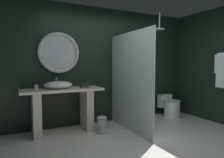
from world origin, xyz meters
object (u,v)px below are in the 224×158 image
(round_wall_mirror, at_px, (59,53))
(rain_shower_head, at_px, (159,28))
(tissue_box, at_px, (84,86))
(toilet, at_px, (170,107))
(waste_bin, at_px, (102,125))
(vessel_sink, at_px, (58,85))
(tumbler_cup, at_px, (36,87))

(round_wall_mirror, height_order, rain_shower_head, rain_shower_head)
(round_wall_mirror, bearing_deg, tissue_box, -33.93)
(rain_shower_head, bearing_deg, round_wall_mirror, 167.23)
(toilet, xyz_separation_m, waste_bin, (-2.04, -0.35, -0.08))
(rain_shower_head, distance_m, waste_bin, 2.50)
(vessel_sink, xyz_separation_m, toilet, (2.77, -0.10, -0.68))
(rain_shower_head, bearing_deg, tissue_box, 173.47)
(tissue_box, height_order, rain_shower_head, rain_shower_head)
(rain_shower_head, height_order, toilet, rain_shower_head)
(waste_bin, bearing_deg, toilet, 9.77)
(tumbler_cup, distance_m, waste_bin, 1.43)
(tumbler_cup, height_order, toilet, tumbler_cup)
(rain_shower_head, relative_size, toilet, 0.68)
(toilet, relative_size, waste_bin, 1.66)
(tumbler_cup, relative_size, round_wall_mirror, 0.12)
(vessel_sink, bearing_deg, toilet, -2.00)
(toilet, bearing_deg, waste_bin, -170.23)
(vessel_sink, bearing_deg, tissue_box, -7.25)
(round_wall_mirror, xyz_separation_m, waste_bin, (0.66, -0.68, -1.40))
(vessel_sink, xyz_separation_m, tissue_box, (0.51, -0.06, -0.03))
(vessel_sink, distance_m, tumbler_cup, 0.40)
(waste_bin, bearing_deg, tumbler_cup, 157.47)
(tumbler_cup, bearing_deg, rain_shower_head, -6.12)
(tumbler_cup, bearing_deg, round_wall_mirror, 23.67)
(tumbler_cup, xyz_separation_m, rain_shower_head, (2.64, -0.28, 1.25))
(tissue_box, relative_size, rain_shower_head, 0.41)
(vessel_sink, distance_m, rain_shower_head, 2.56)
(tissue_box, xyz_separation_m, rain_shower_head, (1.73, -0.20, 1.25))
(tumbler_cup, relative_size, tissue_box, 0.61)
(vessel_sink, distance_m, round_wall_mirror, 0.68)
(vessel_sink, bearing_deg, round_wall_mirror, 72.00)
(rain_shower_head, bearing_deg, vessel_sink, 173.31)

